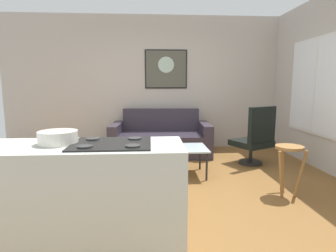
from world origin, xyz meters
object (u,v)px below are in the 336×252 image
object	(u,v)px
coffee_table	(176,150)
wall_painting	(166,69)
mixing_bowl	(58,138)
armchair	(255,138)
bar_stool	(289,157)
couch	(161,140)

from	to	relation	value
coffee_table	wall_painting	bearing A→B (deg)	91.19
mixing_bowl	wall_painting	size ratio (longest dim) A/B	0.33
armchair	bar_stool	xyz separation A→B (m)	(-0.10, -1.32, 0.02)
armchair	coffee_table	bearing A→B (deg)	-161.95
couch	mixing_bowl	world-z (taller)	mixing_bowl
coffee_table	mixing_bowl	distance (m)	2.25
couch	armchair	xyz separation A→B (m)	(1.58, -0.85, 0.18)
wall_painting	bar_stool	bearing A→B (deg)	-63.98
couch	wall_painting	bearing A→B (deg)	76.49
armchair	mixing_bowl	bearing A→B (deg)	-136.88
armchair	bar_stool	bearing A→B (deg)	-94.19
coffee_table	bar_stool	distance (m)	1.57
armchair	mixing_bowl	world-z (taller)	same
mixing_bowl	wall_painting	world-z (taller)	wall_painting
couch	armchair	size ratio (longest dim) A/B	1.94
couch	coffee_table	world-z (taller)	couch
coffee_table	armchair	distance (m)	1.47
mixing_bowl	wall_painting	distance (m)	3.97
armchair	mixing_bowl	distance (m)	3.45
couch	mixing_bowl	size ratio (longest dim) A/B	6.61
coffee_table	wall_painting	distance (m)	2.29
couch	coffee_table	bearing A→B (deg)	-82.34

